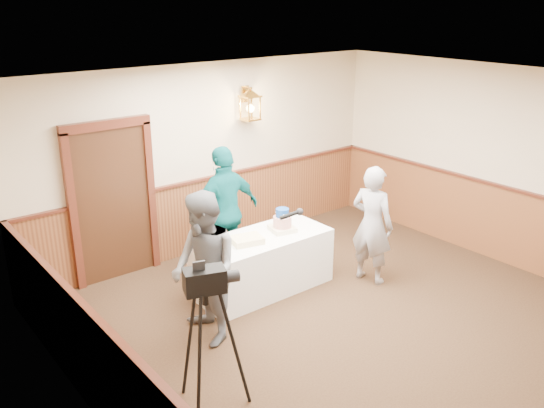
{
  "coord_description": "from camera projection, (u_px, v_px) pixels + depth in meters",
  "views": [
    {
      "loc": [
        -4.43,
        -3.51,
        3.65
      ],
      "look_at": [
        -0.28,
        1.7,
        1.25
      ],
      "focal_mm": 38.0,
      "sensor_mm": 36.0,
      "label": 1
    }
  ],
  "objects": [
    {
      "name": "ground",
      "position": [
        386.0,
        344.0,
        6.42
      ],
      "size": [
        7.0,
        7.0,
        0.0
      ],
      "primitive_type": "plane",
      "color": "black",
      "rests_on": "ground"
    },
    {
      "name": "interviewer",
      "position": [
        205.0,
        269.0,
        6.25
      ],
      "size": [
        1.52,
        0.93,
        1.73
      ],
      "rotation": [
        0.0,
        0.0,
        -1.73
      ],
      "color": "slate",
      "rests_on": "ground"
    },
    {
      "name": "assistant_p",
      "position": [
        226.0,
        212.0,
        7.8
      ],
      "size": [
        1.09,
        0.5,
        1.82
      ],
      "primitive_type": "imported",
      "rotation": [
        0.0,
        0.0,
        3.19
      ],
      "color": "#0A5A5E",
      "rests_on": "ground"
    },
    {
      "name": "sheet_cake_yellow",
      "position": [
        247.0,
        240.0,
        7.19
      ],
      "size": [
        0.44,
        0.37,
        0.08
      ],
      "primitive_type": "cube",
      "rotation": [
        0.0,
        0.0,
        -0.24
      ],
      "color": "#DFCF85",
      "rests_on": "display_table"
    },
    {
      "name": "room_shell",
      "position": [
        360.0,
        207.0,
        6.2
      ],
      "size": [
        6.02,
        7.02,
        2.81
      ],
      "color": "beige",
      "rests_on": "ground"
    },
    {
      "name": "sheet_cake_green",
      "position": [
        213.0,
        247.0,
        7.01
      ],
      "size": [
        0.31,
        0.27,
        0.06
      ],
      "primitive_type": "cube",
      "rotation": [
        0.0,
        0.0,
        -0.26
      ],
      "color": "#B4DD9C",
      "rests_on": "display_table"
    },
    {
      "name": "baker",
      "position": [
        372.0,
        225.0,
        7.62
      ],
      "size": [
        0.52,
        0.66,
        1.62
      ],
      "primitive_type": "imported",
      "rotation": [
        0.0,
        0.0,
        1.81
      ],
      "color": "#939298",
      "rests_on": "ground"
    },
    {
      "name": "display_table",
      "position": [
        262.0,
        263.0,
        7.53
      ],
      "size": [
        1.8,
        0.8,
        0.75
      ],
      "primitive_type": "cube",
      "color": "white",
      "rests_on": "ground"
    },
    {
      "name": "tiered_cake",
      "position": [
        282.0,
        222.0,
        7.53
      ],
      "size": [
        0.36,
        0.36,
        0.31
      ],
      "rotation": [
        0.0,
        0.0,
        -0.21
      ],
      "color": "beige",
      "rests_on": "display_table"
    },
    {
      "name": "tv_camera_rig",
      "position": [
        208.0,
        350.0,
        5.17
      ],
      "size": [
        0.57,
        0.54,
        1.47
      ],
      "rotation": [
        0.0,
        0.0,
        -0.34
      ],
      "color": "black",
      "rests_on": "ground"
    }
  ]
}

